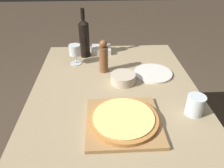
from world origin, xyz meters
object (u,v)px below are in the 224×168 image
wine_bottle (84,38)px  wine_glass (75,51)px  small_bowl (123,78)px  pizza (124,118)px  pepper_mill (104,57)px

wine_bottle → wine_glass: wine_bottle is taller
wine_bottle → small_bowl: bearing=-57.2°
wine_bottle → wine_glass: (-0.06, -0.12, -0.05)m
pizza → wine_glass: wine_glass is taller
small_bowl → pizza: bearing=-95.0°
pizza → wine_bottle: wine_bottle is taller
pizza → wine_bottle: (-0.22, 0.75, 0.12)m
pizza → pepper_mill: pepper_mill is taller
pizza → pepper_mill: bearing=99.3°
pizza → small_bowl: 0.36m
pizza → pepper_mill: 0.52m
pepper_mill → small_bowl: pepper_mill is taller
wine_glass → small_bowl: 0.42m
pepper_mill → wine_glass: 0.23m
pepper_mill → wine_glass: pepper_mill is taller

